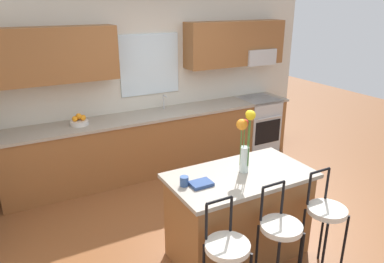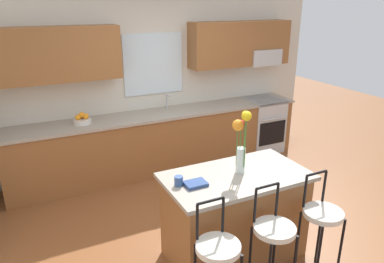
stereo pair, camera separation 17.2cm
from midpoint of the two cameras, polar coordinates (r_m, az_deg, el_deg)
name	(u,v)px [view 1 (the left image)]	position (r m, az deg, el deg)	size (l,w,h in m)	color
ground_plane	(218,223)	(4.49, 2.97, -14.12)	(14.00, 14.00, 0.00)	brown
back_wall_assembly	(152,70)	(5.61, -7.13, 9.46)	(5.60, 0.50, 2.70)	beige
counter_run	(160,141)	(5.63, -5.93, -1.53)	(4.56, 0.64, 0.92)	brown
sink_faucet	(164,100)	(5.63, -5.28, 4.86)	(0.02, 0.13, 0.23)	#B7BABC
oven_range	(257,124)	(6.50, 9.39, 1.21)	(0.60, 0.64, 0.92)	#B7BABC
kitchen_island	(239,214)	(3.80, 5.98, -12.80)	(1.42, 0.78, 0.92)	brown
bar_stool_near	(227,251)	(3.04, 3.76, -18.20)	(0.36, 0.36, 1.04)	black
bar_stool_middle	(280,231)	(3.32, 12.14, -15.06)	(0.36, 0.36, 1.04)	black
bar_stool_far	(326,215)	(3.65, 18.91, -12.21)	(0.36, 0.36, 1.04)	black
flower_vase	(245,137)	(3.48, 6.93, -0.93)	(0.17, 0.16, 0.64)	silver
mug_ceramic	(184,181)	(3.33, -2.72, -7.78)	(0.08, 0.08, 0.09)	#33518C
cookbook	(201,184)	(3.35, -0.06, -8.17)	(0.20, 0.15, 0.03)	navy
fruit_bowl_oranges	(79,121)	(5.17, -18.14, 1.56)	(0.24, 0.24, 0.16)	silver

